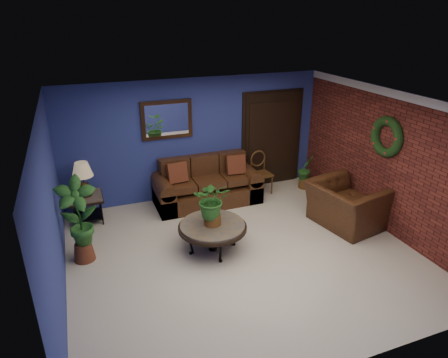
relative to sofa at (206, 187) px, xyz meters
name	(u,v)px	position (x,y,z in m)	size (l,w,h in m)	color
floor	(243,253)	(-0.07, -2.08, -0.32)	(5.50, 5.50, 0.00)	beige
wall_back	(196,139)	(-0.07, 0.42, 0.93)	(5.50, 0.04, 2.50)	navy
wall_left	(52,214)	(-2.82, -2.08, 0.93)	(0.04, 5.00, 2.50)	navy
wall_right_brick	(387,162)	(2.68, -2.08, 0.93)	(0.04, 5.00, 2.50)	maroon
ceiling	(246,103)	(-0.07, -2.08, 2.18)	(5.50, 5.00, 0.02)	white
crown_molding	(397,95)	(2.65, -2.08, 2.11)	(0.03, 5.00, 0.14)	white
wall_mirror	(167,120)	(-0.67, 0.38, 1.40)	(1.02, 0.06, 0.77)	#3F2614
closet_door	(272,139)	(1.68, 0.39, 0.73)	(1.44, 0.06, 2.18)	black
wreath	(387,137)	(2.62, -2.03, 1.38)	(0.72, 0.72, 0.16)	black
sofa	(206,187)	(0.00, 0.00, 0.00)	(2.14, 0.92, 0.96)	#442813
coffee_table	(212,227)	(-0.49, -1.80, 0.11)	(1.13, 1.13, 0.49)	#494440
end_table	(87,202)	(-2.37, -0.03, 0.10)	(0.59, 0.59, 0.54)	#494440
table_lamp	(83,175)	(-2.37, -0.03, 0.63)	(0.38, 0.38, 0.63)	#3F2614
side_chair	(260,169)	(1.25, 0.04, 0.20)	(0.43, 0.43, 0.92)	brown
armchair	(346,205)	(2.08, -1.87, 0.09)	(1.25, 1.10, 0.82)	#442813
coffee_plant	(212,201)	(-0.49, -1.80, 0.60)	(0.71, 0.66, 0.77)	brown
floor_plant	(305,172)	(2.28, -0.15, 0.07)	(0.38, 0.32, 0.76)	brown
tall_plant	(79,218)	(-2.52, -1.33, 0.45)	(0.66, 0.49, 1.42)	brown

